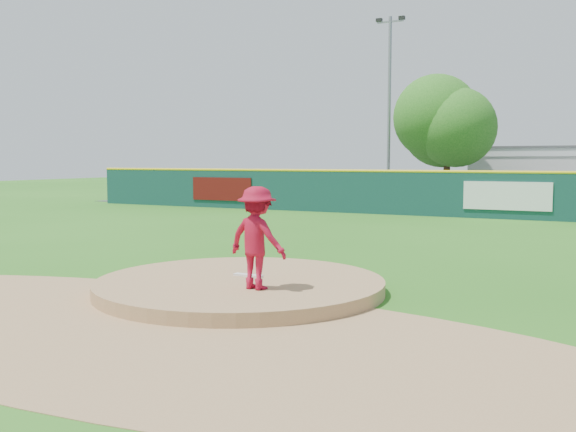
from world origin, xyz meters
The scene contains 12 objects.
ground centered at (0.00, 0.00, 0.00)m, with size 120.00×120.00×0.00m, color #286B19.
pitchers_mound centered at (0.00, 0.00, 0.00)m, with size 5.50×5.50×0.50m, color #9E774C.
pitching_rubber centered at (0.00, 0.30, 0.27)m, with size 0.60×0.15×0.04m, color white.
infield_dirt_arc centered at (0.00, -3.00, 0.01)m, with size 15.40×15.40×0.01m, color #9E774C.
parking_lot centered at (0.00, 27.00, 0.01)m, with size 44.00×16.00×0.02m, color #38383A.
pitcher centered at (0.76, -0.67, 1.15)m, with size 1.17×0.67×1.81m, color maroon.
van centered at (4.26, 23.17, 0.67)m, with size 2.15×4.66×1.29m, color white.
fence_banners centered at (-4.93, 17.92, 1.00)m, with size 17.91×0.04×1.20m.
playground_slide centered at (-11.83, 22.64, 0.73)m, with size 0.93×2.61×1.44m.
outfield_fence centered at (0.00, 18.00, 1.09)m, with size 40.00×0.14×2.07m.
deciduous_tree centered at (-2.00, 25.00, 4.55)m, with size 5.60×5.60×7.36m.
light_pole_left centered at (-6.00, 27.00, 6.05)m, with size 1.75×0.25×11.00m.
Camera 1 is at (6.33, -10.34, 2.51)m, focal length 40.00 mm.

